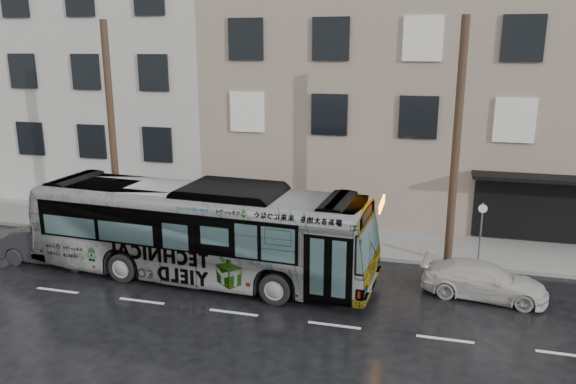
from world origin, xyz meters
name	(u,v)px	position (x,y,z in m)	size (l,w,h in m)	color
ground	(258,281)	(0.00, 0.00, 0.00)	(120.00, 120.00, 0.00)	black
sidewalk	(293,236)	(0.00, 4.90, 0.07)	(90.00, 3.60, 0.15)	gray
building_taupe	(423,98)	(5.00, 12.70, 5.50)	(20.00, 12.00, 11.00)	gray
building_grey	(56,48)	(-18.00, 14.20, 8.00)	(26.00, 15.00, 16.00)	#B5B2AB
utility_pole_front	(456,145)	(6.50, 3.30, 4.65)	(0.30, 0.30, 9.00)	#3D2C1E
utility_pole_rear	(112,130)	(-7.50, 3.30, 4.65)	(0.30, 0.30, 9.00)	#3D2C1E
sign_post	(480,234)	(7.60, 3.30, 1.35)	(0.06, 0.06, 2.40)	slate
bus	(200,231)	(-2.12, -0.11, 1.74)	(2.93, 12.51, 3.48)	#B2B2B2
white_sedan	(484,280)	(7.62, 0.76, 0.58)	(1.63, 4.01, 1.16)	#BBB8B2
dark_sedan	(56,244)	(-8.05, -0.26, 0.73)	(1.55, 4.44, 1.46)	black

